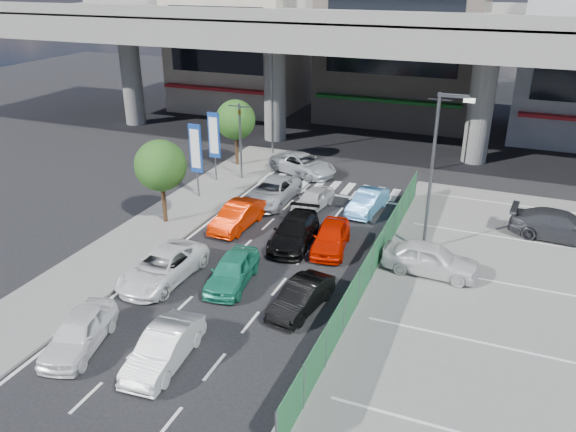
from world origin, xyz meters
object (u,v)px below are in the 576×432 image
at_px(signboard_near, 196,151).
at_px(crossing_wagon_silver, 303,164).
at_px(wagon_silver_front_left, 272,192).
at_px(kei_truck_front_right, 368,202).
at_px(tree_near, 161,166).
at_px(hatch_black_mid_right, 301,297).
at_px(parked_sedan_dgrey, 561,226).
at_px(taxi_teal_mid, 232,271).
at_px(sedan_white_mid_left, 163,267).
at_px(taxi_orange_left, 238,216).
at_px(street_lamp_right, 436,161).
at_px(hatch_white_back_mid, 164,348).
at_px(tree_far, 236,120).
at_px(signboard_far, 214,137).
at_px(traffic_light_left, 240,123).
at_px(taxi_orange_right, 331,237).
at_px(street_lamp_left, 274,92).
at_px(traffic_cone, 415,248).
at_px(parked_sedan_white, 430,259).
at_px(sedan_black_mid, 294,231).
at_px(sedan_white_front_mid, 313,199).
at_px(traffic_light_right, 439,115).

distance_m(signboard_near, crossing_wagon_silver, 8.33).
height_order(wagon_silver_front_left, kei_truck_front_right, wagon_silver_front_left).
bearing_deg(tree_near, crossing_wagon_silver, 68.22).
height_order(hatch_black_mid_right, parked_sedan_dgrey, parked_sedan_dgrey).
height_order(tree_near, taxi_teal_mid, tree_near).
height_order(sedan_white_mid_left, taxi_orange_left, same).
relative_size(street_lamp_right, hatch_white_back_mid, 1.97).
relative_size(street_lamp_right, taxi_teal_mid, 1.98).
distance_m(tree_far, kei_truck_front_right, 12.20).
bearing_deg(hatch_white_back_mid, signboard_near, 111.54).
bearing_deg(signboard_far, tree_near, -85.10).
height_order(tree_far, taxi_teal_mid, tree_far).
relative_size(street_lamp_right, taxi_orange_left, 1.91).
height_order(traffic_light_left, taxi_orange_right, traffic_light_left).
distance_m(street_lamp_left, traffic_cone, 18.72).
height_order(traffic_light_left, crossing_wagon_silver, traffic_light_left).
distance_m(traffic_light_left, sedan_white_mid_left, 14.09).
bearing_deg(hatch_black_mid_right, tree_near, 161.10).
relative_size(taxi_teal_mid, hatch_black_mid_right, 1.07).
relative_size(taxi_orange_left, parked_sedan_dgrey, 0.81).
xyz_separation_m(parked_sedan_white, parked_sedan_dgrey, (5.77, 6.20, -0.01)).
bearing_deg(street_lamp_left, signboard_far, -100.31).
distance_m(taxi_orange_right, traffic_cone, 4.19).
xyz_separation_m(sedan_black_mid, taxi_orange_right, (1.96, 0.08, 0.00)).
bearing_deg(taxi_teal_mid, parked_sedan_dgrey, 29.51).
height_order(sedan_white_front_mid, parked_sedan_dgrey, parked_sedan_dgrey).
distance_m(traffic_light_right, hatch_black_mid_right, 20.76).
xyz_separation_m(wagon_silver_front_left, kei_truck_front_right, (5.76, 0.74, -0.05)).
bearing_deg(taxi_orange_right, taxi_orange_left, 165.23).
height_order(tree_far, wagon_silver_front_left, tree_far).
distance_m(signboard_far, tree_near, 7.03).
bearing_deg(kei_truck_front_right, tree_far, 163.14).
distance_m(hatch_black_mid_right, sedan_white_front_mid, 10.89).
bearing_deg(kei_truck_front_right, signboard_near, -163.62).
height_order(street_lamp_right, taxi_orange_left, street_lamp_right).
xyz_separation_m(kei_truck_front_right, traffic_cone, (3.58, -4.51, -0.21)).
relative_size(sedan_white_mid_left, parked_sedan_white, 1.12).
xyz_separation_m(taxi_teal_mid, parked_sedan_dgrey, (13.88, 10.46, 0.12)).
xyz_separation_m(sedan_black_mid, parked_sedan_white, (7.02, -0.62, 0.12)).
bearing_deg(sedan_white_front_mid, street_lamp_right, -14.89).
height_order(sedan_white_mid_left, kei_truck_front_right, sedan_white_mid_left).
bearing_deg(traffic_light_left, street_lamp_left, 91.20).
bearing_deg(crossing_wagon_silver, hatch_white_back_mid, -150.37).
bearing_deg(traffic_light_right, kei_truck_front_right, -104.55).
bearing_deg(taxi_orange_right, street_lamp_right, 10.92).
height_order(sedan_white_front_mid, parked_sedan_white, parked_sedan_white).
height_order(taxi_teal_mid, kei_truck_front_right, taxi_teal_mid).
bearing_deg(tree_near, street_lamp_left, 87.24).
relative_size(signboard_near, sedan_white_front_mid, 1.32).
bearing_deg(taxi_teal_mid, street_lamp_left, 100.09).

